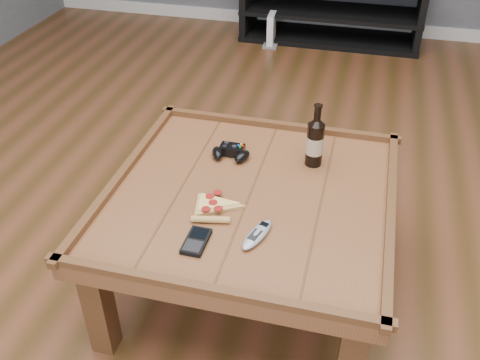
% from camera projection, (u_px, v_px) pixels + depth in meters
% --- Properties ---
extents(ground, '(6.00, 6.00, 0.00)m').
position_uv_depth(ground, '(249.00, 282.00, 2.16)').
color(ground, '#462D14').
rests_on(ground, ground).
extents(baseboard, '(5.00, 0.02, 0.10)m').
position_uv_depth(baseboard, '(332.00, 24.00, 4.49)').
color(baseboard, silver).
rests_on(baseboard, ground).
extents(coffee_table, '(1.03, 1.03, 0.48)m').
position_uv_depth(coffee_table, '(250.00, 206.00, 1.93)').
color(coffee_table, brown).
rests_on(coffee_table, ground).
extents(media_console, '(1.40, 0.45, 0.50)m').
position_uv_depth(media_console, '(332.00, 10.00, 4.18)').
color(media_console, black).
rests_on(media_console, ground).
extents(beer_bottle, '(0.07, 0.07, 0.25)m').
position_uv_depth(beer_bottle, '(315.00, 141.00, 1.99)').
color(beer_bottle, black).
rests_on(beer_bottle, coffee_table).
extents(game_controller, '(0.17, 0.11, 0.05)m').
position_uv_depth(game_controller, '(231.00, 152.00, 2.08)').
color(game_controller, black).
rests_on(game_controller, coffee_table).
extents(pizza_slice, '(0.18, 0.25, 0.02)m').
position_uv_depth(pizza_slice, '(213.00, 207.00, 1.82)').
color(pizza_slice, tan).
rests_on(pizza_slice, coffee_table).
extents(smartphone, '(0.07, 0.13, 0.02)m').
position_uv_depth(smartphone, '(196.00, 241.00, 1.68)').
color(smartphone, black).
rests_on(smartphone, coffee_table).
extents(remote_control, '(0.10, 0.17, 0.02)m').
position_uv_depth(remote_control, '(257.00, 235.00, 1.70)').
color(remote_control, gray).
rests_on(remote_control, coffee_table).
extents(game_console, '(0.12, 0.20, 0.25)m').
position_uv_depth(game_console, '(271.00, 31.00, 4.18)').
color(game_console, gray).
rests_on(game_console, ground).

